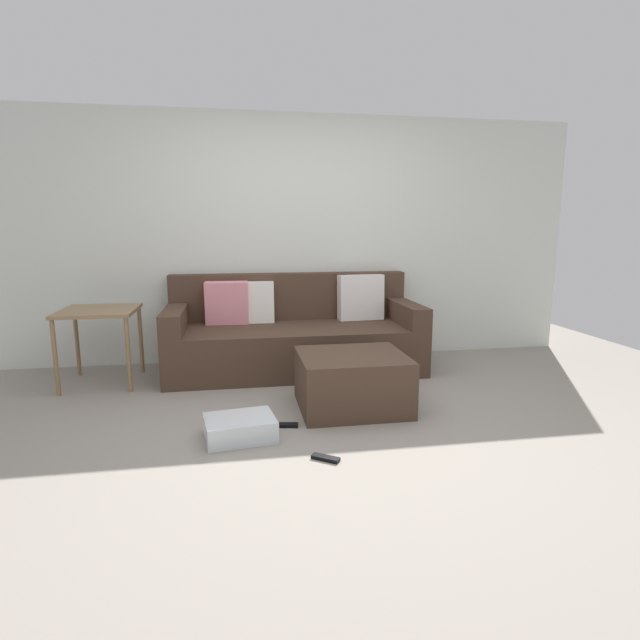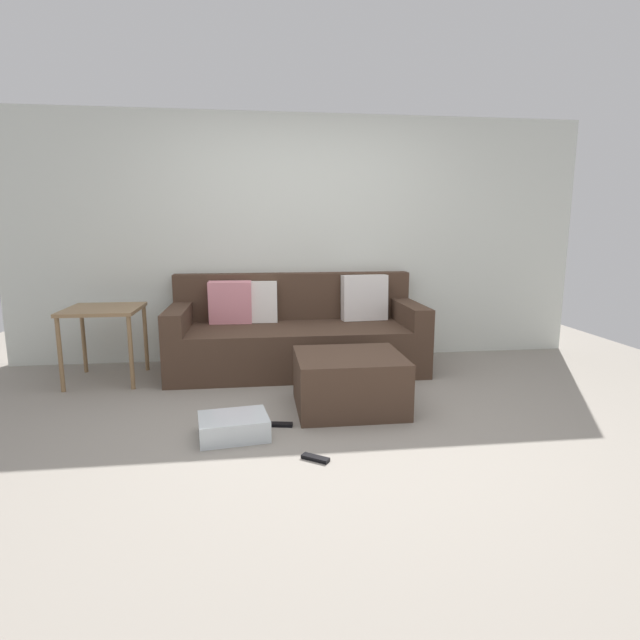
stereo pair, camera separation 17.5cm
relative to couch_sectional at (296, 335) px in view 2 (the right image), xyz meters
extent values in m
plane|color=gray|center=(0.10, -1.55, -0.32)|extent=(7.47, 7.47, 0.00)
cube|color=silver|center=(0.10, 0.46, 0.89)|extent=(5.75, 0.10, 2.42)
cube|color=#473326|center=(0.00, -0.07, -0.11)|extent=(2.33, 0.95, 0.43)
cube|color=#473326|center=(0.00, 0.32, 0.34)|extent=(2.33, 0.17, 0.46)
cube|color=#473326|center=(-1.07, -0.07, 0.21)|extent=(0.18, 0.95, 0.20)
cube|color=#473326|center=(1.08, -0.07, 0.21)|extent=(0.18, 0.95, 0.20)
cube|color=pink|center=(-0.61, 0.15, 0.31)|extent=(0.41, 0.19, 0.41)
cube|color=white|center=(-0.37, 0.16, 0.31)|extent=(0.40, 0.15, 0.40)
cube|color=white|center=(0.69, 0.15, 0.33)|extent=(0.46, 0.19, 0.45)
cube|color=#473326|center=(0.30, -1.14, -0.11)|extent=(0.78, 0.70, 0.41)
cube|color=silver|center=(-0.53, -1.56, -0.25)|extent=(0.48, 0.39, 0.14)
cube|color=olive|center=(-1.68, -0.18, 0.32)|extent=(0.61, 0.63, 0.03)
cylinder|color=olive|center=(-1.96, -0.47, -0.01)|extent=(0.04, 0.04, 0.62)
cylinder|color=olive|center=(-1.41, -0.47, -0.01)|extent=(0.04, 0.04, 0.62)
cylinder|color=olive|center=(-1.96, 0.10, -0.01)|extent=(0.04, 0.04, 0.62)
cylinder|color=olive|center=(-1.41, 0.10, -0.01)|extent=(0.04, 0.04, 0.62)
cube|color=black|center=(-0.05, -1.96, -0.31)|extent=(0.17, 0.14, 0.02)
cube|color=black|center=(-0.22, -1.42, -0.31)|extent=(0.17, 0.08, 0.02)
camera|label=1|loc=(-0.54, -4.63, 1.01)|focal=28.16mm
camera|label=2|loc=(-0.37, -4.66, 1.01)|focal=28.16mm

